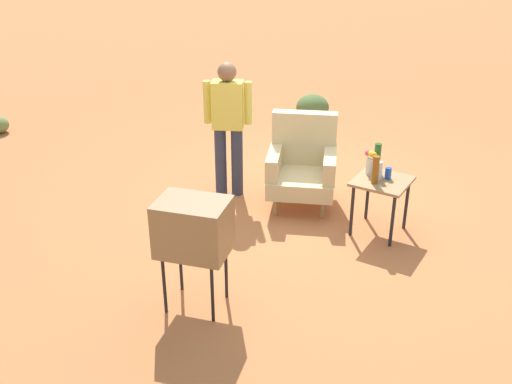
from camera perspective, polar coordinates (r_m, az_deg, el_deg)
ground_plane at (r=7.20m, az=4.01°, el=-1.02°), size 60.00×60.00×0.00m
armchair at (r=7.01m, az=4.45°, el=2.70°), size 1.01×1.02×1.06m
side_table at (r=6.46m, az=11.91°, el=0.40°), size 0.56×0.56×0.62m
tv_on_stand at (r=5.06m, az=-6.01°, el=-3.44°), size 0.69×0.58×1.03m
person_standing at (r=7.06m, az=-2.69°, el=6.76°), size 0.52×0.36×1.64m
soda_can_blue at (r=6.44m, az=12.52°, el=1.78°), size 0.07×0.07×0.12m
bottle_tall_amber at (r=6.27m, az=11.36°, el=2.10°), size 0.07×0.07×0.30m
bottle_short_clear at (r=6.38m, az=11.70°, el=2.01°), size 0.06×0.06×0.20m
bottle_wine_green at (r=6.55m, az=11.52°, el=3.23°), size 0.07×0.07×0.32m
flower_vase at (r=6.48m, az=10.90°, el=2.93°), size 0.15×0.09×0.27m
shrub_near at (r=10.01m, az=5.43°, el=8.07°), size 0.54×0.54×0.42m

